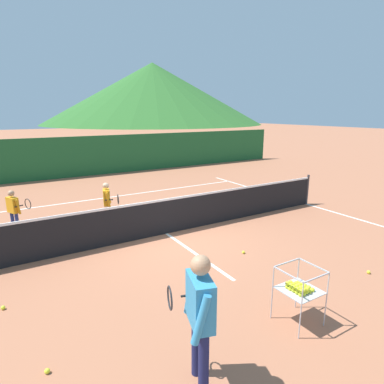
{
  "coord_description": "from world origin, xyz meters",
  "views": [
    {
      "loc": [
        -3.66,
        -7.36,
        3.2
      ],
      "look_at": [
        0.91,
        0.17,
        1.0
      ],
      "focal_mm": 30.34,
      "sensor_mm": 36.0,
      "label": 1
    }
  ],
  "objects_px": {
    "ball_cart": "(299,288)",
    "tennis_ball_6": "(284,285)",
    "tennis_net": "(166,216)",
    "tennis_ball_8": "(3,308)",
    "tennis_ball_2": "(47,371)",
    "tennis_ball_3": "(243,252)",
    "instructor": "(199,310)",
    "student_0": "(14,208)",
    "student_1": "(107,200)",
    "tennis_ball_0": "(369,272)"
  },
  "relations": [
    {
      "from": "ball_cart",
      "to": "tennis_ball_8",
      "type": "xyz_separation_m",
      "value": [
        -3.9,
        2.75,
        -0.56
      ]
    },
    {
      "from": "tennis_net",
      "to": "tennis_ball_8",
      "type": "distance_m",
      "value": 4.25
    },
    {
      "from": "tennis_ball_6",
      "to": "tennis_net",
      "type": "bearing_deg",
      "value": 100.71
    },
    {
      "from": "student_0",
      "to": "tennis_ball_0",
      "type": "height_order",
      "value": "student_0"
    },
    {
      "from": "tennis_net",
      "to": "tennis_ball_2",
      "type": "distance_m",
      "value": 4.94
    },
    {
      "from": "student_0",
      "to": "ball_cart",
      "type": "xyz_separation_m",
      "value": [
        3.45,
        -6.55,
        -0.13
      ]
    },
    {
      "from": "instructor",
      "to": "student_0",
      "type": "height_order",
      "value": "instructor"
    },
    {
      "from": "tennis_net",
      "to": "ball_cart",
      "type": "distance_m",
      "value": 4.43
    },
    {
      "from": "student_0",
      "to": "student_1",
      "type": "relative_size",
      "value": 0.94
    },
    {
      "from": "tennis_ball_6",
      "to": "tennis_ball_8",
      "type": "distance_m",
      "value": 4.93
    },
    {
      "from": "tennis_ball_0",
      "to": "tennis_ball_8",
      "type": "relative_size",
      "value": 1.0
    },
    {
      "from": "tennis_ball_3",
      "to": "tennis_ball_6",
      "type": "height_order",
      "value": "same"
    },
    {
      "from": "instructor",
      "to": "student_1",
      "type": "relative_size",
      "value": 1.32
    },
    {
      "from": "tennis_net",
      "to": "tennis_ball_6",
      "type": "height_order",
      "value": "tennis_net"
    },
    {
      "from": "student_1",
      "to": "tennis_ball_6",
      "type": "xyz_separation_m",
      "value": [
        1.81,
        -4.98,
        -0.73
      ]
    },
    {
      "from": "tennis_net",
      "to": "student_0",
      "type": "distance_m",
      "value": 4.04
    },
    {
      "from": "tennis_net",
      "to": "tennis_ball_0",
      "type": "distance_m",
      "value": 4.83
    },
    {
      "from": "tennis_net",
      "to": "instructor",
      "type": "distance_m",
      "value": 5.03
    },
    {
      "from": "student_1",
      "to": "tennis_ball_0",
      "type": "bearing_deg",
      "value": -56.63
    },
    {
      "from": "tennis_ball_6",
      "to": "student_0",
      "type": "bearing_deg",
      "value": 125.81
    },
    {
      "from": "tennis_net",
      "to": "tennis_ball_3",
      "type": "bearing_deg",
      "value": -65.1
    },
    {
      "from": "tennis_net",
      "to": "student_1",
      "type": "xyz_separation_m",
      "value": [
        -1.14,
        1.41,
        0.26
      ]
    },
    {
      "from": "tennis_ball_2",
      "to": "tennis_ball_3",
      "type": "xyz_separation_m",
      "value": [
        4.4,
        1.46,
        0.0
      ]
    },
    {
      "from": "tennis_net",
      "to": "student_0",
      "type": "relative_size",
      "value": 9.38
    },
    {
      "from": "student_1",
      "to": "tennis_ball_2",
      "type": "distance_m",
      "value": 5.48
    },
    {
      "from": "tennis_ball_8",
      "to": "student_1",
      "type": "bearing_deg",
      "value": 48.34
    },
    {
      "from": "instructor",
      "to": "tennis_ball_8",
      "type": "bearing_deg",
      "value": 123.79
    },
    {
      "from": "student_0",
      "to": "tennis_ball_2",
      "type": "height_order",
      "value": "student_0"
    },
    {
      "from": "instructor",
      "to": "tennis_ball_3",
      "type": "relative_size",
      "value": 24.65
    },
    {
      "from": "student_0",
      "to": "tennis_ball_2",
      "type": "xyz_separation_m",
      "value": [
        -0.02,
        -5.63,
        -0.68
      ]
    },
    {
      "from": "tennis_ball_0",
      "to": "tennis_ball_8",
      "type": "bearing_deg",
      "value": 159.06
    },
    {
      "from": "instructor",
      "to": "tennis_ball_3",
      "type": "xyz_separation_m",
      "value": [
        2.86,
        2.57,
        -0.97
      ]
    },
    {
      "from": "ball_cart",
      "to": "tennis_ball_8",
      "type": "relative_size",
      "value": 13.22
    },
    {
      "from": "student_0",
      "to": "tennis_ball_3",
      "type": "height_order",
      "value": "student_0"
    },
    {
      "from": "ball_cart",
      "to": "tennis_ball_6",
      "type": "bearing_deg",
      "value": 52.78
    },
    {
      "from": "instructor",
      "to": "student_1",
      "type": "distance_m",
      "value": 6.08
    },
    {
      "from": "instructor",
      "to": "ball_cart",
      "type": "height_order",
      "value": "instructor"
    },
    {
      "from": "tennis_ball_8",
      "to": "tennis_net",
      "type": "bearing_deg",
      "value": 23.34
    },
    {
      "from": "ball_cart",
      "to": "tennis_ball_0",
      "type": "relative_size",
      "value": 13.22
    },
    {
      "from": "student_1",
      "to": "tennis_ball_8",
      "type": "xyz_separation_m",
      "value": [
        -2.74,
        -3.08,
        -0.73
      ]
    },
    {
      "from": "ball_cart",
      "to": "tennis_ball_8",
      "type": "bearing_deg",
      "value": 144.79
    },
    {
      "from": "instructor",
      "to": "tennis_ball_8",
      "type": "height_order",
      "value": "instructor"
    },
    {
      "from": "tennis_ball_8",
      "to": "student_0",
      "type": "bearing_deg",
      "value": 83.28
    },
    {
      "from": "instructor",
      "to": "tennis_ball_6",
      "type": "distance_m",
      "value": 2.95
    },
    {
      "from": "ball_cart",
      "to": "tennis_ball_0",
      "type": "height_order",
      "value": "ball_cart"
    },
    {
      "from": "instructor",
      "to": "student_0",
      "type": "distance_m",
      "value": 6.92
    },
    {
      "from": "tennis_ball_2",
      "to": "tennis_ball_8",
      "type": "xyz_separation_m",
      "value": [
        -0.43,
        1.84,
        0.0
      ]
    },
    {
      "from": "student_0",
      "to": "tennis_ball_2",
      "type": "relative_size",
      "value": 17.53
    },
    {
      "from": "tennis_ball_8",
      "to": "tennis_ball_0",
      "type": "bearing_deg",
      "value": -20.94
    },
    {
      "from": "student_1",
      "to": "tennis_ball_3",
      "type": "xyz_separation_m",
      "value": [
        2.09,
        -3.46,
        -0.73
      ]
    }
  ]
}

